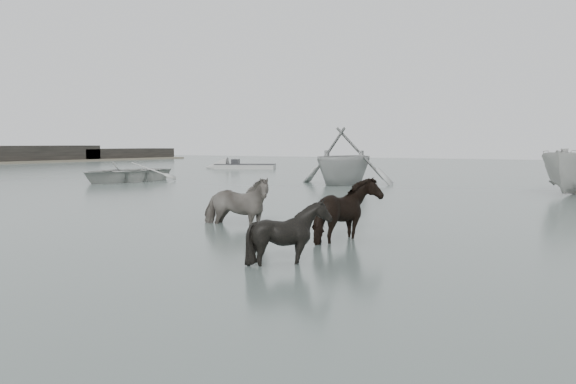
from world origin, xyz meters
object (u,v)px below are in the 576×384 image
at_px(pony_dark, 349,204).
at_px(pony_black, 289,225).
at_px(pony_pinto, 236,193).
at_px(rowboat_lead, 124,170).

relative_size(pony_dark, pony_black, 1.18).
height_order(pony_pinto, rowboat_lead, pony_pinto).
bearing_deg(rowboat_lead, pony_dark, -34.15).
distance_m(pony_pinto, pony_black, 5.21).
distance_m(pony_dark, pony_black, 2.78).
xyz_separation_m(pony_pinto, pony_dark, (3.49, -0.85, -0.03)).
height_order(pony_black, rowboat_lead, pony_black).
height_order(pony_pinto, pony_dark, pony_pinto).
bearing_deg(pony_pinto, pony_dark, -116.76).
bearing_deg(pony_black, pony_pinto, 39.81).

